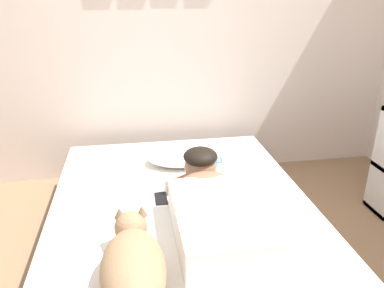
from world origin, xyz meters
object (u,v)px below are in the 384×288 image
pillow (185,156)px  person_lying (213,206)px  cell_phone (161,199)px  coffee_cup (211,161)px  bed (184,234)px  dog (133,263)px

pillow → person_lying: (0.03, -0.75, 0.05)m
pillow → person_lying: size_ratio=0.57×
person_lying → cell_phone: (-0.24, 0.29, -0.10)m
coffee_cup → person_lying: bearing=-101.5°
bed → pillow: 0.63m
bed → dog: bearing=-117.4°
coffee_cup → cell_phone: size_ratio=0.89×
person_lying → coffee_cup: size_ratio=7.36×
bed → coffee_cup: coffee_cup is taller
dog → cell_phone: (0.17, 0.66, -0.10)m
pillow → cell_phone: (-0.21, -0.46, -0.05)m
pillow → coffee_cup: (0.17, -0.08, -0.02)m
pillow → coffee_cup: size_ratio=4.16×
person_lying → cell_phone: person_lying is taller
pillow → person_lying: 0.75m
coffee_cup → cell_phone: 0.54m
dog → coffee_cup: size_ratio=4.60×
cell_phone → bed: bearing=-44.8°
person_lying → coffee_cup: bearing=78.5°
coffee_cup → bed: bearing=-118.0°
bed → cell_phone: size_ratio=14.79×
bed → person_lying: bearing=-53.5°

